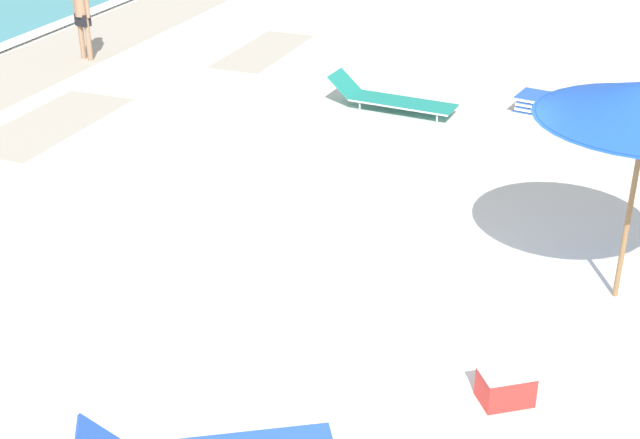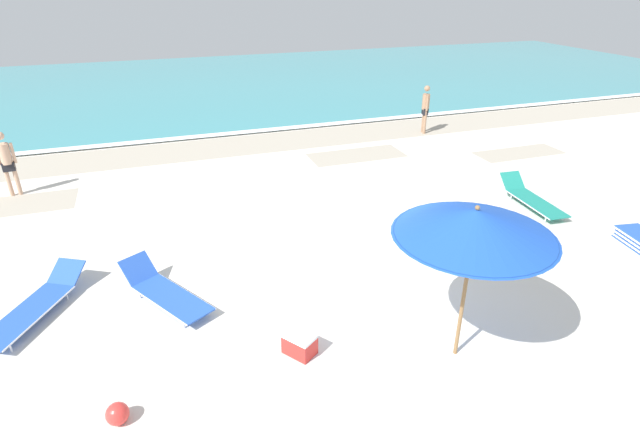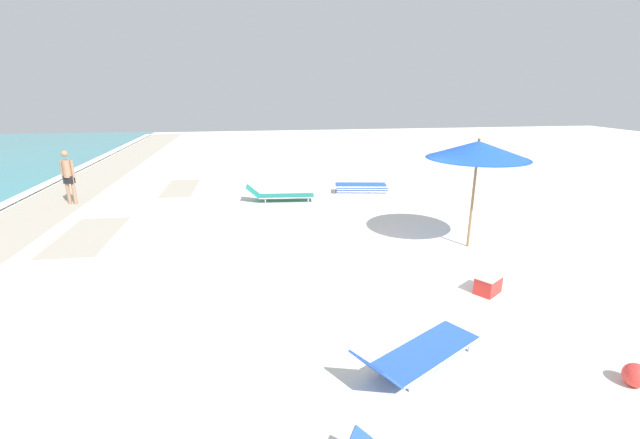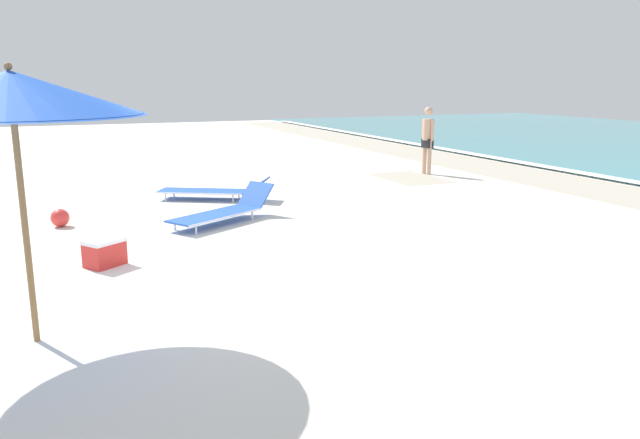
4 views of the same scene
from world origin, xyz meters
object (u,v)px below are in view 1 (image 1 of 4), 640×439
object	(u,v)px
sun_lounger_under_umbrella	(391,99)
beachgoer_shoreline_child	(82,11)
cooler_box	(506,385)
lounger_stack	(571,110)

from	to	relation	value
sun_lounger_under_umbrella	beachgoer_shoreline_child	world-z (taller)	beachgoer_shoreline_child
cooler_box	beachgoer_shoreline_child	bearing A→B (deg)	-73.18
lounger_stack	sun_lounger_under_umbrella	world-z (taller)	sun_lounger_under_umbrella
lounger_stack	beachgoer_shoreline_child	size ratio (longest dim) A/B	1.11
lounger_stack	beachgoer_shoreline_child	xyz separation A→B (m)	(-0.02, 9.73, 0.84)
sun_lounger_under_umbrella	cooler_box	distance (m)	8.06
lounger_stack	cooler_box	distance (m)	8.02
beachgoer_shoreline_child	cooler_box	bearing A→B (deg)	155.70
beachgoer_shoreline_child	cooler_box	distance (m)	12.91
sun_lounger_under_umbrella	cooler_box	bearing A→B (deg)	-150.49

